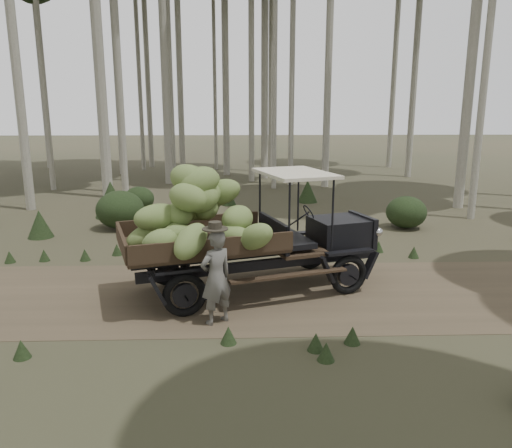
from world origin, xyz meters
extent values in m
plane|color=#473D2B|center=(0.00, 0.00, 0.00)|extent=(120.00, 120.00, 0.00)
cube|color=brown|center=(0.00, 0.00, 0.00)|extent=(70.00, 4.00, 0.01)
cube|color=black|center=(3.22, 0.86, 1.09)|extent=(1.36, 1.32, 0.60)
cube|color=black|center=(3.79, 1.04, 1.09)|extent=(0.44, 1.07, 0.68)
cube|color=black|center=(1.77, 0.39, 1.20)|extent=(0.55, 1.48, 0.60)
cube|color=#38281C|center=(0.31, -0.07, 1.09)|extent=(3.51, 2.80, 0.09)
cube|color=#38281C|center=(0.01, 0.86, 1.29)|extent=(2.93, 0.99, 0.35)
cube|color=#38281C|center=(0.61, -1.01, 1.29)|extent=(2.93, 0.99, 0.35)
cube|color=#38281C|center=(-1.14, -0.54, 1.29)|extent=(0.66, 1.89, 0.35)
cube|color=beige|center=(2.21, 0.54, 2.42)|extent=(1.76, 2.15, 0.07)
cube|color=black|center=(1.28, 0.67, 0.68)|extent=(4.81, 1.64, 0.20)
cube|color=black|center=(1.53, -0.12, 0.68)|extent=(4.81, 1.64, 0.20)
torus|color=black|center=(2.75, 1.62, 0.41)|extent=(0.84, 0.40, 0.83)
torus|color=black|center=(3.28, -0.04, 0.41)|extent=(0.84, 0.40, 0.83)
torus|color=black|center=(-0.47, 0.59, 0.41)|extent=(0.84, 0.40, 0.83)
torus|color=black|center=(0.06, -1.07, 0.41)|extent=(0.84, 0.40, 0.83)
sphere|color=beige|center=(3.73, 1.54, 1.15)|extent=(0.20, 0.20, 0.20)
sphere|color=beige|center=(4.03, 0.60, 1.15)|extent=(0.20, 0.20, 0.20)
ellipsoid|color=olive|center=(-0.35, -1.04, 1.40)|extent=(0.92, 0.67, 0.72)
ellipsoid|color=olive|center=(0.35, 0.23, 1.79)|extent=(0.85, 1.05, 0.57)
ellipsoid|color=olive|center=(0.11, -0.43, 2.10)|extent=(0.94, 0.71, 0.68)
ellipsoid|color=olive|center=(0.23, -0.06, 2.37)|extent=(1.07, 0.71, 0.76)
ellipsoid|color=olive|center=(-0.78, -0.31, 1.33)|extent=(0.94, 0.77, 0.67)
ellipsoid|color=olive|center=(0.28, 0.27, 1.79)|extent=(0.99, 0.72, 0.68)
ellipsoid|color=olive|center=(0.41, -0.13, 2.07)|extent=(0.90, 1.04, 0.72)
ellipsoid|color=olive|center=(0.13, -0.11, 2.39)|extent=(1.09, 0.90, 0.75)
ellipsoid|color=olive|center=(-0.13, -0.38, 1.34)|extent=(0.76, 0.95, 0.69)
ellipsoid|color=olive|center=(-0.07, -0.11, 1.75)|extent=(0.55, 0.84, 0.65)
ellipsoid|color=olive|center=(0.34, 0.14, 2.07)|extent=(1.05, 0.93, 0.76)
ellipsoid|color=olive|center=(0.30, -0.17, 2.35)|extent=(1.07, 0.86, 0.78)
ellipsoid|color=olive|center=(-0.22, 0.11, 1.38)|extent=(0.49, 0.73, 0.53)
ellipsoid|color=olive|center=(-0.02, 0.06, 1.73)|extent=(0.68, 0.80, 0.47)
ellipsoid|color=olive|center=(0.67, 0.27, 2.07)|extent=(1.11, 0.74, 0.78)
ellipsoid|color=olive|center=(0.06, -0.06, 2.38)|extent=(0.87, 0.86, 0.46)
ellipsoid|color=olive|center=(0.96, -0.66, 1.41)|extent=(0.92, 0.65, 0.46)
ellipsoid|color=olive|center=(1.03, -0.39, 1.67)|extent=(0.85, 0.88, 0.55)
ellipsoid|color=olive|center=(0.32, -0.18, 2.04)|extent=(0.84, 0.58, 0.73)
ellipsoid|color=olive|center=(0.29, 0.04, 2.35)|extent=(0.91, 0.54, 0.63)
ellipsoid|color=olive|center=(-0.07, -0.59, 1.40)|extent=(0.83, 0.59, 0.45)
ellipsoid|color=olive|center=(-0.50, -0.26, 1.69)|extent=(1.07, 0.87, 0.55)
ellipsoid|color=olive|center=(0.21, -1.19, 1.46)|extent=(0.91, 1.06, 0.82)
ellipsoid|color=olive|center=(1.36, -0.83, 1.44)|extent=(0.99, 0.90, 0.76)
imported|color=#5B5953|center=(0.65, -1.36, 0.85)|extent=(0.74, 0.70, 1.70)
cylinder|color=#2D2920|center=(0.65, -1.36, 1.72)|extent=(0.63, 0.63, 0.02)
cylinder|color=#2D2920|center=(0.65, -1.36, 1.78)|extent=(0.32, 0.32, 0.14)
cylinder|color=#B2AD9E|center=(2.41, 17.19, 8.86)|extent=(0.38, 0.38, 17.71)
cylinder|color=#B2AD9E|center=(-2.49, 17.55, 8.72)|extent=(0.23, 0.23, 17.44)
cylinder|color=#B2AD9E|center=(2.69, 13.69, 8.28)|extent=(0.22, 0.22, 16.56)
cylinder|color=#B2AD9E|center=(-4.05, 12.68, 7.74)|extent=(0.30, 0.30, 15.47)
cylinder|color=#B2AD9E|center=(-2.20, 19.19, 9.07)|extent=(0.33, 0.33, 18.13)
cylinder|color=#B2AD9E|center=(-10.94, 22.34, 8.10)|extent=(0.29, 0.29, 16.20)
cylinder|color=#B2AD9E|center=(-4.57, 22.62, 9.09)|extent=(0.32, 0.32, 18.18)
cylinder|color=#B2AD9E|center=(2.92, 19.94, 8.66)|extent=(0.31, 0.31, 17.31)
cylinder|color=#B2AD9E|center=(10.35, 17.49, 7.78)|extent=(0.33, 0.33, 15.56)
cylinder|color=#B2AD9E|center=(1.69, 16.06, 7.54)|extent=(0.30, 0.30, 15.07)
cylinder|color=#B2AD9E|center=(10.61, 21.96, 9.84)|extent=(0.32, 0.32, 19.68)
cone|color=#233319|center=(-3.39, 7.55, 0.63)|extent=(1.14, 1.14, 1.26)
ellipsoid|color=#233319|center=(-2.64, 8.59, 0.45)|extent=(1.11, 1.11, 0.89)
cone|color=#233319|center=(3.81, 10.14, 0.45)|extent=(0.80, 0.80, 0.89)
cone|color=#233319|center=(-0.23, 11.66, 0.37)|extent=(0.67, 0.67, 0.75)
cone|color=#233319|center=(0.64, 9.62, 0.32)|extent=(0.58, 0.58, 0.65)
ellipsoid|color=#233319|center=(6.33, 5.60, 0.52)|extent=(1.26, 1.26, 1.01)
cone|color=#233319|center=(-4.80, 4.80, 0.41)|extent=(0.74, 0.74, 0.82)
ellipsoid|color=#233319|center=(-2.69, 5.83, 0.61)|extent=(1.49, 1.49, 1.19)
cone|color=#233319|center=(-0.34, 2.66, 0.15)|extent=(0.27, 0.27, 0.30)
cone|color=#233319|center=(5.50, 2.42, 0.15)|extent=(0.27, 0.27, 0.30)
cone|color=#233319|center=(2.36, -2.78, 0.15)|extent=(0.27, 0.27, 0.30)
cone|color=#233319|center=(-4.61, 2.34, 0.15)|extent=(0.27, 0.27, 0.30)
cone|color=#233319|center=(-2.27, -2.55, 0.15)|extent=(0.27, 0.27, 0.30)
cone|color=#233319|center=(-3.82, 2.45, 0.15)|extent=(0.27, 0.27, 0.30)
cone|color=#233319|center=(2.26, -2.46, 0.15)|extent=(0.27, 0.27, 0.30)
cone|color=#233319|center=(2.89, -2.24, 0.15)|extent=(0.27, 0.27, 0.30)
cone|color=#233319|center=(2.84, 2.15, 0.15)|extent=(0.27, 0.27, 0.30)
cone|color=#233319|center=(4.74, 2.96, 0.15)|extent=(0.27, 0.27, 0.30)
cone|color=#233319|center=(-0.75, 2.76, 0.15)|extent=(0.27, 0.27, 0.30)
cone|color=#233319|center=(0.88, -2.17, 0.15)|extent=(0.27, 0.27, 0.30)
cone|color=#233319|center=(-2.81, 2.46, 0.15)|extent=(0.27, 0.27, 0.30)
cone|color=#233319|center=(-1.61, 2.13, 0.15)|extent=(0.27, 0.27, 0.30)
cone|color=#233319|center=(-2.12, 2.90, 0.15)|extent=(0.27, 0.27, 0.30)
camera|label=1|loc=(1.08, -9.63, 3.75)|focal=35.00mm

